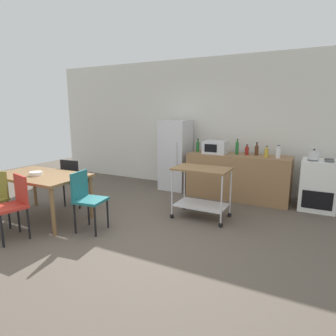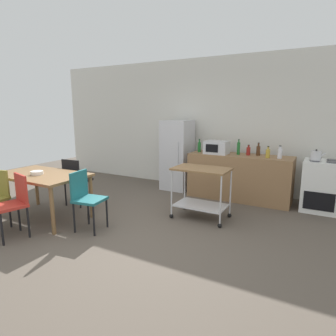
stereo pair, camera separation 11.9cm
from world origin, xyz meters
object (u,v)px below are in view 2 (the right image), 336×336
(bottle_sparkling_water, at_px, (238,148))
(kettle, at_px, (316,155))
(microwave, at_px, (217,147))
(chair_red, at_px, (14,201))
(refrigerator, at_px, (177,155))
(bottle_olive_oil, at_px, (248,151))
(stove_oven, at_px, (320,186))
(bottle_hot_sauce, at_px, (199,147))
(chair_black, at_px, (76,178))
(bottle_soy_sauce, at_px, (268,153))
(fruit_bowl, at_px, (37,173))
(dining_table, at_px, (42,178))
(kitchen_cart, at_px, (201,185))
(chair_teal, at_px, (86,196))
(bottle_wine, at_px, (280,153))
(bottle_sesame_oil, at_px, (258,150))

(bottle_sparkling_water, distance_m, kettle, 1.39)
(microwave, relative_size, bottle_sparkling_water, 1.50)
(chair_red, height_order, kettle, kettle)
(refrigerator, relative_size, bottle_olive_oil, 7.53)
(stove_oven, height_order, bottle_sparkling_water, bottle_sparkling_water)
(chair_red, relative_size, bottle_hot_sauce, 3.22)
(chair_black, distance_m, stove_oven, 4.44)
(stove_oven, bearing_deg, refrigerator, 178.40)
(bottle_soy_sauce, bearing_deg, bottle_olive_oil, 160.68)
(fruit_bowl, bearing_deg, bottle_sparkling_water, 46.84)
(dining_table, distance_m, fruit_bowl, 0.13)
(chair_red, relative_size, kitchen_cart, 0.98)
(refrigerator, bearing_deg, dining_table, -112.48)
(microwave, distance_m, bottle_soy_sauce, 1.00)
(chair_teal, xyz_separation_m, bottle_wine, (2.32, 2.54, 0.48))
(kitchen_cart, bearing_deg, kettle, 38.67)
(bottle_soy_sauce, bearing_deg, dining_table, -141.16)
(bottle_wine, height_order, fruit_bowl, bottle_wine)
(chair_black, xyz_separation_m, microwave, (2.10, 1.79, 0.51))
(chair_black, xyz_separation_m, bottle_wine, (3.31, 1.80, 0.48))
(bottle_soy_sauce, height_order, fruit_bowl, bottle_soy_sauce)
(chair_black, height_order, bottle_wine, bottle_wine)
(kitchen_cart, distance_m, microwave, 1.36)
(bottle_wine, xyz_separation_m, fruit_bowl, (-3.32, -2.59, -0.22))
(kitchen_cart, height_order, microwave, microwave)
(kettle, bearing_deg, chair_red, -138.38)
(bottle_sesame_oil, distance_m, bottle_wine, 0.45)
(kitchen_cart, distance_m, fruit_bowl, 2.67)
(chair_black, height_order, kitchen_cart, chair_black)
(dining_table, bearing_deg, kitchen_cart, 28.32)
(microwave, bearing_deg, chair_teal, -113.79)
(stove_oven, relative_size, bottle_olive_oil, 4.47)
(stove_oven, relative_size, fruit_bowl, 4.69)
(chair_teal, relative_size, bottle_soy_sauce, 4.08)
(refrigerator, bearing_deg, chair_black, -119.45)
(bottle_sparkling_water, bearing_deg, bottle_olive_oil, 2.21)
(fruit_bowl, xyz_separation_m, kettle, (3.91, 2.59, 0.22))
(microwave, bearing_deg, chair_red, -119.58)
(refrigerator, height_order, microwave, refrigerator)
(microwave, relative_size, bottle_sesame_oil, 1.83)
(microwave, bearing_deg, bottle_wine, 0.59)
(chair_red, height_order, chair_black, same)
(chair_black, distance_m, microwave, 2.81)
(microwave, xyz_separation_m, kettle, (1.79, 0.01, -0.03))
(stove_oven, distance_m, bottle_hot_sauce, 2.39)
(chair_teal, bearing_deg, refrigerator, -11.07)
(bottle_soy_sauce, xyz_separation_m, fruit_bowl, (-3.12, -2.57, -0.21))
(bottle_olive_oil, bearing_deg, fruit_bowl, -135.21)
(bottle_hot_sauce, xyz_separation_m, bottle_sesame_oil, (1.19, 0.11, -0.01))
(microwave, bearing_deg, bottle_sparkling_water, 15.82)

